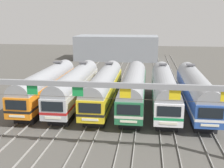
{
  "coord_description": "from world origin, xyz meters",
  "views": [
    {
      "loc": [
        3.63,
        -34.8,
        11.56
      ],
      "look_at": [
        -1.14,
        2.11,
        2.53
      ],
      "focal_mm": 44.54,
      "sensor_mm": 36.0,
      "label": 1
    }
  ],
  "objects": [
    {
      "name": "commuter_train_white",
      "position": [
        5.83,
        -0.0,
        2.69
      ],
      "size": [
        2.88,
        18.06,
        5.05
      ],
      "color": "white",
      "rests_on": "ground"
    },
    {
      "name": "commuter_train_blue",
      "position": [
        9.72,
        -0.0,
        2.69
      ],
      "size": [
        2.88,
        18.06,
        5.05
      ],
      "color": "#284C9E",
      "rests_on": "ground"
    },
    {
      "name": "commuter_train_orange",
      "position": [
        -9.72,
        -0.0,
        2.69
      ],
      "size": [
        2.88,
        18.06,
        5.05
      ],
      "color": "orange",
      "rests_on": "ground"
    },
    {
      "name": "ground_plane",
      "position": [
        0.0,
        0.0,
        0.0
      ],
      "size": [
        160.0,
        160.0,
        0.0
      ],
      "primitive_type": "plane",
      "color": "#4C4944"
    },
    {
      "name": "commuter_train_green",
      "position": [
        1.94,
        -0.01,
        2.69
      ],
      "size": [
        2.88,
        18.06,
        4.77
      ],
      "color": "#236B42",
      "rests_on": "ground"
    },
    {
      "name": "maintenance_building",
      "position": [
        -4.88,
        41.32,
        3.27
      ],
      "size": [
        22.15,
        10.0,
        6.54
      ],
      "primitive_type": "cube",
      "color": "gray",
      "rests_on": "ground"
    },
    {
      "name": "catenary_gantry",
      "position": [
        0.0,
        -13.5,
        5.33
      ],
      "size": [
        24.67,
        0.44,
        6.97
      ],
      "color": "gray",
      "rests_on": "ground"
    },
    {
      "name": "commuter_train_stainless",
      "position": [
        -5.83,
        -0.0,
        2.69
      ],
      "size": [
        2.88,
        18.06,
        5.05
      ],
      "color": "#B2B5BA",
      "rests_on": "ground"
    },
    {
      "name": "commuter_train_yellow",
      "position": [
        -1.94,
        -0.0,
        2.69
      ],
      "size": [
        2.88,
        18.06,
        5.05
      ],
      "color": "gold",
      "rests_on": "ground"
    },
    {
      "name": "track_bed",
      "position": [
        0.0,
        17.0,
        0.07
      ],
      "size": [
        20.94,
        70.0,
        0.15
      ],
      "color": "gray",
      "rests_on": "ground"
    }
  ]
}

